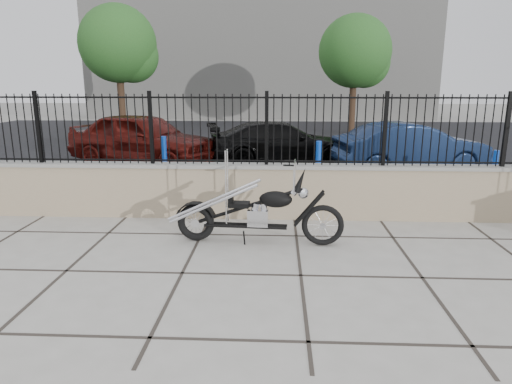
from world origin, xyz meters
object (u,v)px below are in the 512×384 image
at_px(car_black, 280,143).
at_px(chopper_motorcycle, 255,197).
at_px(car_red, 143,139).
at_px(car_blue, 411,148).

bearing_deg(car_black, chopper_motorcycle, 164.63).
relative_size(car_red, car_blue, 1.12).
height_order(car_red, car_blue, car_red).
relative_size(chopper_motorcycle, car_red, 0.54).
distance_m(chopper_motorcycle, car_black, 6.86).
bearing_deg(car_red, chopper_motorcycle, -129.70).
bearing_deg(car_red, car_black, -62.17).
bearing_deg(car_blue, chopper_motorcycle, 134.53).
height_order(car_black, car_blue, car_blue).
height_order(chopper_motorcycle, car_blue, chopper_motorcycle).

